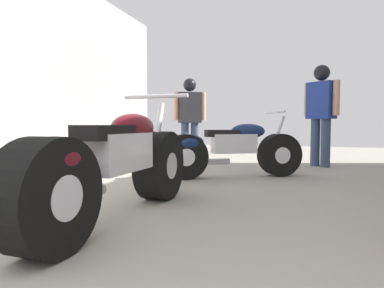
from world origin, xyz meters
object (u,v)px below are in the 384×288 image
motorcycle_maroon_cruiser (116,166)px  mechanic_with_helmet (190,112)px  mechanic_in_blue (321,106)px  motorcycle_black_naked (231,150)px

motorcycle_maroon_cruiser → mechanic_with_helmet: mechanic_with_helmet is taller
motorcycle_maroon_cruiser → mechanic_in_blue: bearing=68.0°
motorcycle_black_naked → mechanic_with_helmet: 2.08m
mechanic_in_blue → motorcycle_black_naked: bearing=-125.9°
motorcycle_maroon_cruiser → mechanic_with_helmet: 4.09m
motorcycle_maroon_cruiser → mechanic_with_helmet: (-0.75, 3.98, 0.56)m
motorcycle_maroon_cruiser → motorcycle_black_naked: size_ratio=1.20×
motorcycle_maroon_cruiser → mechanic_with_helmet: bearing=100.7°
motorcycle_maroon_cruiser → motorcycle_black_naked: 2.38m
motorcycle_maroon_cruiser → motorcycle_black_naked: bearing=80.3°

